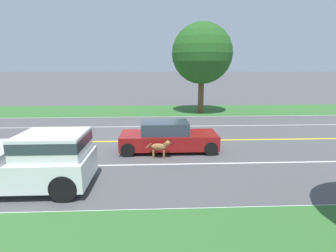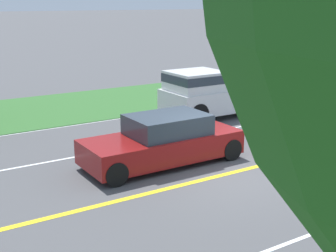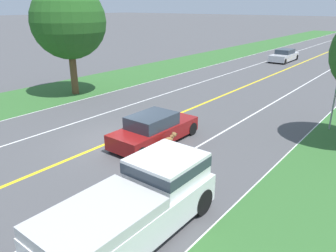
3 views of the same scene
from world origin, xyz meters
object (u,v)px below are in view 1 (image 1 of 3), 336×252
(ego_car, at_px, (168,137))
(dog, at_px, (161,147))
(pickup_truck, at_px, (14,161))
(roadside_tree_left_near, at_px, (202,54))

(ego_car, relative_size, dog, 3.94)
(pickup_truck, distance_m, roadside_tree_left_near, 16.82)
(ego_car, distance_m, roadside_tree_left_near, 11.56)
(ego_car, relative_size, roadside_tree_left_near, 0.61)
(dog, xyz_separation_m, roadside_tree_left_near, (-11.36, 3.64, 4.42))
(dog, xyz_separation_m, pickup_truck, (2.64, -4.77, 0.41))
(dog, distance_m, roadside_tree_left_near, 12.72)
(dog, height_order, pickup_truck, pickup_truck)
(dog, bearing_deg, pickup_truck, -52.63)
(ego_car, bearing_deg, roadside_tree_left_near, 162.20)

